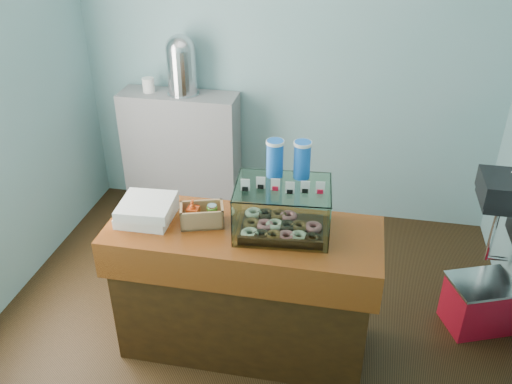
% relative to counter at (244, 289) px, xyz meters
% --- Properties ---
extents(ground, '(3.50, 3.50, 0.00)m').
position_rel_counter_xyz_m(ground, '(0.00, 0.25, -0.46)').
color(ground, black).
rests_on(ground, ground).
extents(room_shell, '(3.54, 3.04, 2.82)m').
position_rel_counter_xyz_m(room_shell, '(0.03, 0.26, 1.25)').
color(room_shell, '#75ABAB').
rests_on(room_shell, ground).
extents(counter, '(1.60, 0.60, 0.90)m').
position_rel_counter_xyz_m(counter, '(0.00, 0.00, 0.00)').
color(counter, '#3B210B').
rests_on(counter, ground).
extents(back_shelf, '(1.00, 0.32, 1.10)m').
position_rel_counter_xyz_m(back_shelf, '(-0.90, 1.57, 0.09)').
color(back_shelf, gray).
rests_on(back_shelf, ground).
extents(display_case, '(0.57, 0.44, 0.51)m').
position_rel_counter_xyz_m(display_case, '(0.22, 0.06, 0.60)').
color(display_case, black).
rests_on(display_case, counter).
extents(condiment_crate, '(0.28, 0.22, 0.16)m').
position_rel_counter_xyz_m(condiment_crate, '(-0.25, 0.01, 0.50)').
color(condiment_crate, tan).
rests_on(condiment_crate, counter).
extents(pastry_boxes, '(0.33, 0.33, 0.12)m').
position_rel_counter_xyz_m(pastry_boxes, '(-0.58, 0.00, 0.50)').
color(pastry_boxes, white).
rests_on(pastry_boxes, counter).
extents(coffee_urn, '(0.27, 0.27, 0.50)m').
position_rel_counter_xyz_m(coffee_urn, '(-0.85, 1.58, 0.90)').
color(coffee_urn, silver).
rests_on(coffee_urn, back_shelf).
extents(red_cooler, '(0.51, 0.45, 0.37)m').
position_rel_counter_xyz_m(red_cooler, '(1.51, 0.47, -0.27)').
color(red_cooler, red).
rests_on(red_cooler, ground).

